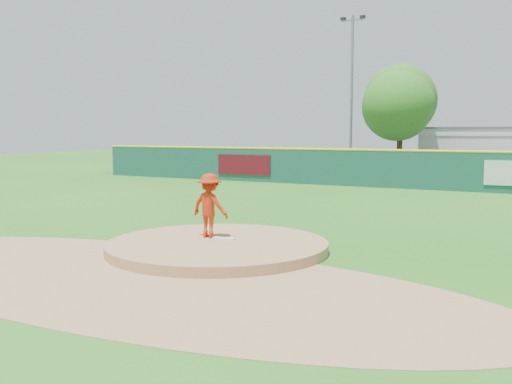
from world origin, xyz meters
The scene contains 12 objects.
ground centered at (0.00, 0.00, 0.00)m, with size 120.00×120.00×0.00m, color #286B19.
pitchers_mound centered at (0.00, 0.00, 0.00)m, with size 5.50×5.50×0.50m, color #9E774C.
pitching_rubber centered at (0.00, 0.30, 0.27)m, with size 0.60×0.15×0.04m, color white.
infield_dirt_arc centered at (0.00, -3.00, 0.01)m, with size 15.40×15.40×0.01m, color #9E774C.
parking_lot centered at (0.00, 27.00, 0.01)m, with size 44.00×16.00×0.02m, color #38383A.
pitcher centered at (-0.46, 0.36, 1.08)m, with size 1.07×0.61×1.65m, color #AE280E.
van centered at (-3.23, 25.79, 0.75)m, with size 2.43×5.28×1.47m, color white.
fence_banners centered at (-1.87, 17.92, 1.00)m, with size 18.95×0.04×1.20m.
playground_slide centered at (-14.10, 21.81, 0.76)m, with size 0.96×2.71×1.50m.
outfield_fence centered at (0.00, 18.00, 1.09)m, with size 40.00×0.14×2.07m.
deciduous_tree centered at (-2.00, 25.00, 4.55)m, with size 5.60×5.60×7.36m.
light_pole_left centered at (-6.00, 27.00, 6.05)m, with size 1.75×0.25×11.00m.
Camera 1 is at (7.54, -11.80, 2.95)m, focal length 40.00 mm.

